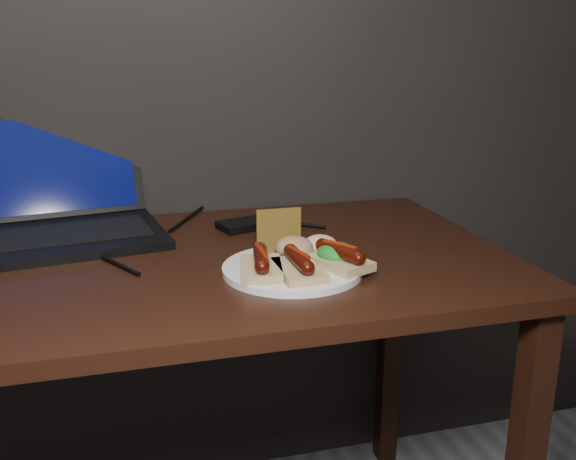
# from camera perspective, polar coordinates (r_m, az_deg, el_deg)

# --- Properties ---
(desk) EXTENTS (1.40, 0.70, 0.75)m
(desk) POSITION_cam_1_polar(r_m,az_deg,el_deg) (1.25, -12.59, -6.76)
(desk) COLOR black
(desk) RESTS_ON ground
(laptop) EXTENTS (0.42, 0.42, 0.25)m
(laptop) POSITION_cam_1_polar(r_m,az_deg,el_deg) (1.44, -19.22, 1.59)
(laptop) COLOR black
(laptop) RESTS_ON desk
(hard_drive) EXTENTS (0.13, 0.10, 0.02)m
(hard_drive) POSITION_cam_1_polar(r_m,az_deg,el_deg) (1.42, -3.87, 0.47)
(hard_drive) COLOR black
(hard_drive) RESTS_ON desk
(desk_cables) EXTENTS (0.84, 0.45, 0.01)m
(desk_cables) POSITION_cam_1_polar(r_m,az_deg,el_deg) (1.35, -13.73, -0.90)
(desk_cables) COLOR black
(desk_cables) RESTS_ON desk
(plate) EXTENTS (0.30, 0.30, 0.01)m
(plate) POSITION_cam_1_polar(r_m,az_deg,el_deg) (1.15, 0.39, -3.48)
(plate) COLOR white
(plate) RESTS_ON desk
(bread_sausage_left) EXTENTS (0.09, 0.13, 0.04)m
(bread_sausage_left) POSITION_cam_1_polar(r_m,az_deg,el_deg) (1.11, -2.40, -3.03)
(bread_sausage_left) COLOR #D6B67D
(bread_sausage_left) RESTS_ON plate
(bread_sausage_center) EXTENTS (0.07, 0.12, 0.04)m
(bread_sausage_center) POSITION_cam_1_polar(r_m,az_deg,el_deg) (1.10, 0.95, -3.16)
(bread_sausage_center) COLOR #D6B67D
(bread_sausage_center) RESTS_ON plate
(bread_sausage_right) EXTENTS (0.11, 0.13, 0.04)m
(bread_sausage_right) POSITION_cam_1_polar(r_m,az_deg,el_deg) (1.14, 4.61, -2.45)
(bread_sausage_right) COLOR #D6B67D
(bread_sausage_right) RESTS_ON plate
(crispbread) EXTENTS (0.08, 0.01, 0.08)m
(crispbread) POSITION_cam_1_polar(r_m,az_deg,el_deg) (1.21, -0.83, -0.06)
(crispbread) COLOR olive
(crispbread) RESTS_ON plate
(salad_greens) EXTENTS (0.07, 0.07, 0.04)m
(salad_greens) POSITION_cam_1_polar(r_m,az_deg,el_deg) (1.16, 4.32, -2.06)
(salad_greens) COLOR #125D14
(salad_greens) RESTS_ON plate
(salsa_mound) EXTENTS (0.07, 0.07, 0.04)m
(salsa_mound) POSITION_cam_1_polar(r_m,az_deg,el_deg) (1.18, 0.56, -1.55)
(salsa_mound) COLOR maroon
(salsa_mound) RESTS_ON plate
(coleslaw_mound) EXTENTS (0.06, 0.06, 0.04)m
(coleslaw_mound) POSITION_cam_1_polar(r_m,az_deg,el_deg) (1.21, 2.89, -1.30)
(coleslaw_mound) COLOR silver
(coleslaw_mound) RESTS_ON plate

